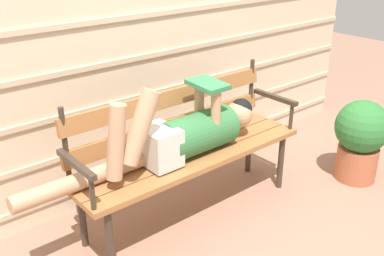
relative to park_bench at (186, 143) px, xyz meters
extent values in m
plane|color=#936B56|center=(0.00, -0.23, -0.52)|extent=(12.00, 12.00, 0.00)
cube|color=beige|center=(0.00, 0.53, 0.62)|extent=(4.71, 0.06, 2.27)
cube|color=#C1AD8E|center=(0.00, 0.50, -0.37)|extent=(4.71, 0.02, 0.04)
cube|color=#C1AD8E|center=(0.00, 0.50, -0.09)|extent=(4.71, 0.02, 0.04)
cube|color=#C1AD8E|center=(0.00, 0.50, 0.19)|extent=(4.71, 0.02, 0.04)
cube|color=#C1AD8E|center=(0.00, 0.50, 0.48)|extent=(4.71, 0.02, 0.04)
cube|color=#C1AD8E|center=(0.00, 0.50, 0.76)|extent=(4.71, 0.02, 0.04)
cube|color=#9E6638|center=(0.00, -0.21, -0.07)|extent=(1.67, 0.13, 0.04)
cube|color=#9E6638|center=(0.00, -0.07, -0.07)|extent=(1.67, 0.13, 0.04)
cube|color=#9E6638|center=(0.00, 0.08, -0.07)|extent=(1.67, 0.13, 0.04)
cube|color=#9E6638|center=(0.00, 0.14, 0.08)|extent=(1.60, 0.05, 0.11)
cube|color=#9E6638|center=(0.00, 0.14, 0.28)|extent=(1.60, 0.05, 0.11)
cylinder|color=#382D23|center=(-0.77, 0.14, 0.18)|extent=(0.03, 0.03, 0.45)
cylinder|color=#382D23|center=(0.77, 0.14, 0.18)|extent=(0.03, 0.03, 0.45)
cylinder|color=#382D23|center=(-0.73, -0.23, -0.30)|extent=(0.04, 0.04, 0.43)
cylinder|color=#382D23|center=(0.73, -0.23, -0.30)|extent=(0.04, 0.04, 0.43)
cylinder|color=#382D23|center=(-0.73, 0.10, -0.30)|extent=(0.04, 0.04, 0.43)
cylinder|color=#382D23|center=(0.73, 0.10, -0.30)|extent=(0.04, 0.04, 0.43)
cube|color=#382D23|center=(-0.81, -0.07, 0.15)|extent=(0.04, 0.40, 0.03)
cylinder|color=#382D23|center=(-0.81, -0.23, 0.05)|extent=(0.03, 0.03, 0.20)
cube|color=#382D23|center=(0.81, -0.07, 0.15)|extent=(0.04, 0.40, 0.03)
cylinder|color=#382D23|center=(0.81, -0.23, 0.05)|extent=(0.03, 0.03, 0.20)
cylinder|color=#33703D|center=(0.05, -0.07, 0.08)|extent=(0.51, 0.26, 0.26)
cube|color=silver|center=(-0.26, -0.07, 0.08)|extent=(0.20, 0.25, 0.24)
sphere|color=tan|center=(0.43, -0.07, 0.11)|extent=(0.19, 0.19, 0.19)
sphere|color=black|center=(0.45, -0.07, 0.15)|extent=(0.16, 0.16, 0.16)
cylinder|color=tan|center=(-0.43, -0.13, 0.28)|extent=(0.28, 0.11, 0.44)
cylinder|color=tan|center=(-0.59, -0.13, 0.23)|extent=(0.15, 0.09, 0.44)
cylinder|color=tan|center=(-0.75, -0.01, 0.01)|extent=(0.82, 0.10, 0.10)
cylinder|color=tan|center=(0.13, -0.15, 0.23)|extent=(0.06, 0.06, 0.30)
cylinder|color=tan|center=(0.13, 0.01, 0.23)|extent=(0.06, 0.06, 0.30)
cube|color=#337A4C|center=(0.13, -0.07, 0.40)|extent=(0.19, 0.26, 0.05)
cylinder|color=#AD5B3D|center=(1.30, -0.52, -0.38)|extent=(0.31, 0.31, 0.27)
sphere|color=#2D7033|center=(1.30, -0.52, -0.07)|extent=(0.41, 0.41, 0.41)
camera|label=1|loc=(-1.69, -2.07, 1.29)|focal=42.03mm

